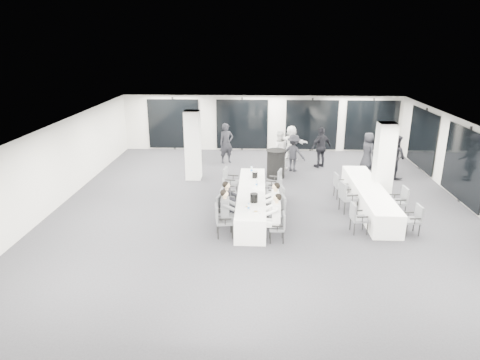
% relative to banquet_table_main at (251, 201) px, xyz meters
% --- Properties ---
extents(room, '(14.04, 16.04, 2.84)m').
position_rel_banquet_table_main_xyz_m(room, '(1.25, 1.37, 1.01)').
color(room, '#26262C').
rests_on(room, ground).
extents(column_left, '(0.60, 0.60, 2.80)m').
position_rel_banquet_table_main_xyz_m(column_left, '(-2.44, 3.46, 1.02)').
color(column_left, silver).
rests_on(column_left, floor).
extents(column_right, '(0.60, 0.60, 2.80)m').
position_rel_banquet_table_main_xyz_m(column_right, '(4.56, 1.26, 1.02)').
color(column_right, silver).
rests_on(column_right, floor).
extents(banquet_table_main, '(0.90, 5.00, 0.75)m').
position_rel_banquet_table_main_xyz_m(banquet_table_main, '(0.00, 0.00, 0.00)').
color(banquet_table_main, white).
rests_on(banquet_table_main, floor).
extents(banquet_table_side, '(0.90, 5.00, 0.75)m').
position_rel_banquet_table_main_xyz_m(banquet_table_side, '(3.97, 0.52, 0.00)').
color(banquet_table_side, white).
rests_on(banquet_table_side, floor).
extents(cocktail_table, '(0.84, 0.84, 1.17)m').
position_rel_banquet_table_main_xyz_m(cocktail_table, '(0.93, 3.75, 0.22)').
color(cocktail_table, black).
rests_on(cocktail_table, floor).
extents(chair_main_left_near, '(0.56, 0.60, 0.98)m').
position_rel_banquet_table_main_xyz_m(chair_main_left_near, '(-0.83, -1.89, 0.18)').
color(chair_main_left_near, '#4C4F53').
rests_on(chair_main_left_near, floor).
extents(chair_main_left_second, '(0.58, 0.61, 0.98)m').
position_rel_banquet_table_main_xyz_m(chair_main_left_second, '(-0.83, -1.13, 0.18)').
color(chair_main_left_second, '#4C4F53').
rests_on(chair_main_left_second, floor).
extents(chair_main_left_mid, '(0.50, 0.55, 0.91)m').
position_rel_banquet_table_main_xyz_m(chair_main_left_mid, '(-0.83, -0.29, 0.15)').
color(chair_main_left_mid, '#4C4F53').
rests_on(chair_main_left_mid, floor).
extents(chair_main_left_fourth, '(0.53, 0.58, 0.95)m').
position_rel_banquet_table_main_xyz_m(chair_main_left_fourth, '(-0.83, 0.51, 0.17)').
color(chair_main_left_fourth, '#4C4F53').
rests_on(chair_main_left_fourth, floor).
extents(chair_main_left_far, '(0.59, 0.64, 1.04)m').
position_rel_banquet_table_main_xyz_m(chair_main_left_far, '(-0.84, 1.55, 0.22)').
color(chair_main_left_far, '#4C4F53').
rests_on(chair_main_left_far, floor).
extents(chair_main_right_near, '(0.45, 0.50, 0.86)m').
position_rel_banquet_table_main_xyz_m(chair_main_right_near, '(0.83, -2.14, 0.12)').
color(chair_main_right_near, '#4C4F53').
rests_on(chair_main_right_near, floor).
extents(chair_main_right_second, '(0.59, 0.63, 1.01)m').
position_rel_banquet_table_main_xyz_m(chair_main_right_second, '(0.84, -1.18, 0.20)').
color(chair_main_right_second, '#4C4F53').
rests_on(chair_main_right_second, floor).
extents(chair_main_right_mid, '(0.60, 0.64, 1.03)m').
position_rel_banquet_table_main_xyz_m(chair_main_right_mid, '(0.84, -0.39, 0.21)').
color(chair_main_right_mid, '#4C4F53').
rests_on(chair_main_right_mid, floor).
extents(chair_main_right_fourth, '(0.53, 0.59, 1.03)m').
position_rel_banquet_table_main_xyz_m(chair_main_right_fourth, '(0.84, 0.54, 0.21)').
color(chair_main_right_fourth, '#4C4F53').
rests_on(chair_main_right_fourth, floor).
extents(chair_main_right_far, '(0.63, 0.66, 1.04)m').
position_rel_banquet_table_main_xyz_m(chair_main_right_far, '(0.84, 1.44, 0.22)').
color(chair_main_right_far, '#4C4F53').
rests_on(chair_main_right_far, floor).
extents(chair_side_left_near, '(0.51, 0.56, 0.92)m').
position_rel_banquet_table_main_xyz_m(chair_side_left_near, '(3.14, -1.47, 0.15)').
color(chair_side_left_near, '#4C4F53').
rests_on(chair_side_left_near, floor).
extents(chair_side_left_mid, '(0.62, 0.66, 1.04)m').
position_rel_banquet_table_main_xyz_m(chair_side_left_mid, '(3.13, 0.12, 0.22)').
color(chair_side_left_mid, '#4C4F53').
rests_on(chair_side_left_mid, floor).
extents(chair_side_left_far, '(0.52, 0.56, 0.92)m').
position_rel_banquet_table_main_xyz_m(chair_side_left_far, '(3.14, 1.46, 0.15)').
color(chair_side_left_far, '#4C4F53').
rests_on(chair_side_left_far, floor).
extents(chair_side_right_near, '(0.49, 0.53, 0.90)m').
position_rel_banquet_table_main_xyz_m(chair_side_right_near, '(4.79, -1.48, 0.14)').
color(chair_side_right_near, '#4C4F53').
rests_on(chair_side_right_near, floor).
extents(chair_side_right_mid, '(0.53, 0.58, 0.98)m').
position_rel_banquet_table_main_xyz_m(chair_side_right_mid, '(4.80, -0.12, 0.18)').
color(chair_side_right_mid, '#4C4F53').
rests_on(chair_side_right_mid, floor).
extents(chair_side_right_far, '(0.50, 0.54, 0.88)m').
position_rel_banquet_table_main_xyz_m(chair_side_right_far, '(4.79, 1.52, 0.13)').
color(chair_side_right_far, '#4C4F53').
rests_on(chair_side_right_far, floor).
extents(seated_guest_a, '(0.50, 0.38, 1.44)m').
position_rel_banquet_table_main_xyz_m(seated_guest_a, '(-0.67, -1.87, 0.44)').
color(seated_guest_a, '#515558').
rests_on(seated_guest_a, floor).
extents(seated_guest_b, '(0.50, 0.38, 1.44)m').
position_rel_banquet_table_main_xyz_m(seated_guest_b, '(-0.67, -1.15, 0.44)').
color(seated_guest_b, black).
rests_on(seated_guest_b, floor).
extents(seated_guest_c, '(0.50, 0.38, 1.44)m').
position_rel_banquet_table_main_xyz_m(seated_guest_c, '(0.67, -2.15, 0.44)').
color(seated_guest_c, white).
rests_on(seated_guest_c, floor).
extents(seated_guest_d, '(0.50, 0.38, 1.44)m').
position_rel_banquet_table_main_xyz_m(seated_guest_d, '(0.67, -1.20, 0.44)').
color(seated_guest_d, white).
rests_on(seated_guest_d, floor).
extents(standing_guest_a, '(0.96, 0.89, 2.08)m').
position_rel_banquet_table_main_xyz_m(standing_guest_a, '(-1.27, 5.88, 0.67)').
color(standing_guest_a, black).
rests_on(standing_guest_a, floor).
extents(standing_guest_b, '(0.98, 0.63, 1.98)m').
position_rel_banquet_table_main_xyz_m(standing_guest_b, '(1.10, 4.95, 0.61)').
color(standing_guest_b, white).
rests_on(standing_guest_b, floor).
extents(standing_guest_c, '(1.32, 1.07, 1.82)m').
position_rel_banquet_table_main_xyz_m(standing_guest_c, '(1.72, 4.69, 0.54)').
color(standing_guest_c, black).
rests_on(standing_guest_c, floor).
extents(standing_guest_d, '(1.38, 1.23, 2.06)m').
position_rel_banquet_table_main_xyz_m(standing_guest_d, '(2.98, 5.33, 0.65)').
color(standing_guest_d, black).
rests_on(standing_guest_d, floor).
extents(standing_guest_e, '(0.80, 1.01, 1.83)m').
position_rel_banquet_table_main_xyz_m(standing_guest_e, '(5.01, 5.20, 0.54)').
color(standing_guest_e, black).
rests_on(standing_guest_e, floor).
extents(standing_guest_f, '(1.82, 1.37, 1.86)m').
position_rel_banquet_table_main_xyz_m(standing_guest_f, '(1.75, 6.49, 0.56)').
color(standing_guest_f, white).
rests_on(standing_guest_f, floor).
extents(standing_guest_g, '(0.96, 0.99, 2.11)m').
position_rel_banquet_table_main_xyz_m(standing_guest_g, '(-2.89, 6.27, 0.68)').
color(standing_guest_g, black).
rests_on(standing_guest_g, floor).
extents(standing_guest_h, '(0.96, 1.15, 2.06)m').
position_rel_banquet_table_main_xyz_m(standing_guest_h, '(5.81, 3.93, 0.65)').
color(standing_guest_h, black).
rests_on(standing_guest_h, floor).
extents(ice_bucket_near, '(0.24, 0.24, 0.27)m').
position_rel_banquet_table_main_xyz_m(ice_bucket_near, '(0.09, -1.04, 0.51)').
color(ice_bucket_near, black).
rests_on(ice_bucket_near, banquet_table_main).
extents(ice_bucket_far, '(0.20, 0.20, 0.22)m').
position_rel_banquet_table_main_xyz_m(ice_bucket_far, '(0.09, 1.36, 0.49)').
color(ice_bucket_far, black).
rests_on(ice_bucket_far, banquet_table_main).
extents(water_bottle_a, '(0.06, 0.06, 0.20)m').
position_rel_banquet_table_main_xyz_m(water_bottle_a, '(-0.06, -1.69, 0.47)').
color(water_bottle_a, silver).
rests_on(water_bottle_a, banquet_table_main).
extents(water_bottle_b, '(0.06, 0.06, 0.20)m').
position_rel_banquet_table_main_xyz_m(water_bottle_b, '(0.16, 0.40, 0.48)').
color(water_bottle_b, silver).
rests_on(water_bottle_b, banquet_table_main).
extents(water_bottle_c, '(0.07, 0.07, 0.23)m').
position_rel_banquet_table_main_xyz_m(water_bottle_c, '(-0.04, 1.98, 0.49)').
color(water_bottle_c, silver).
rests_on(water_bottle_c, banquet_table_main).
extents(plate_a, '(0.18, 0.18, 0.03)m').
position_rel_banquet_table_main_xyz_m(plate_a, '(-0.10, -1.46, 0.39)').
color(plate_a, white).
rests_on(plate_a, banquet_table_main).
extents(plate_b, '(0.18, 0.18, 0.03)m').
position_rel_banquet_table_main_xyz_m(plate_b, '(0.15, -1.82, 0.39)').
color(plate_b, white).
rests_on(plate_b, banquet_table_main).
extents(plate_c, '(0.22, 0.22, 0.03)m').
position_rel_banquet_table_main_xyz_m(plate_c, '(0.11, -0.66, 0.39)').
color(plate_c, white).
rests_on(plate_c, banquet_table_main).
extents(wine_glass, '(0.08, 0.08, 0.20)m').
position_rel_banquet_table_main_xyz_m(wine_glass, '(0.26, -1.96, 0.53)').
color(wine_glass, silver).
rests_on(wine_glass, banquet_table_main).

